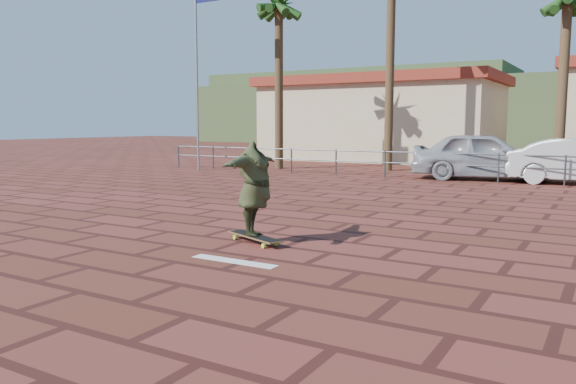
# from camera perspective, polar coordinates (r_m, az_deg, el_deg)

# --- Properties ---
(ground) EXTENTS (120.00, 120.00, 0.00)m
(ground) POSITION_cam_1_polar(r_m,az_deg,el_deg) (9.58, -4.67, -5.02)
(ground) COLOR maroon
(ground) RESTS_ON ground
(paint_stripe) EXTENTS (1.40, 0.22, 0.01)m
(paint_stripe) POSITION_cam_1_polar(r_m,az_deg,el_deg) (8.23, -5.49, -7.01)
(paint_stripe) COLOR white
(paint_stripe) RESTS_ON ground
(guardrail) EXTENTS (24.06, 0.06, 1.00)m
(guardrail) POSITION_cam_1_polar(r_m,az_deg,el_deg) (20.42, 15.09, 3.07)
(guardrail) COLOR #47494F
(guardrail) RESTS_ON ground
(flagpole) EXTENTS (1.30, 0.10, 8.00)m
(flagpole) POSITION_cam_1_polar(r_m,az_deg,el_deg) (24.26, -9.03, 13.17)
(flagpole) COLOR gray
(flagpole) RESTS_ON ground
(palm_far_left) EXTENTS (2.40, 2.40, 8.25)m
(palm_far_left) POSITION_cam_1_polar(r_m,az_deg,el_deg) (25.25, -0.94, 18.04)
(palm_far_left) COLOR brown
(palm_far_left) RESTS_ON ground
(palm_center) EXTENTS (2.40, 2.40, 7.75)m
(palm_center) POSITION_cam_1_polar(r_m,az_deg,el_deg) (23.64, 26.53, 16.93)
(palm_center) COLOR brown
(palm_center) RESTS_ON ground
(building_west) EXTENTS (12.60, 7.60, 4.50)m
(building_west) POSITION_cam_1_polar(r_m,az_deg,el_deg) (31.77, 9.52, 7.41)
(building_west) COLOR beige
(building_west) RESTS_ON ground
(hill_front) EXTENTS (70.00, 18.00, 6.00)m
(hill_front) POSITION_cam_1_polar(r_m,az_deg,el_deg) (57.91, 25.34, 7.32)
(hill_front) COLOR #384C28
(hill_front) RESTS_ON ground
(hill_back) EXTENTS (35.00, 14.00, 8.00)m
(hill_back) POSITION_cam_1_polar(r_m,az_deg,el_deg) (69.33, 7.26, 8.59)
(hill_back) COLOR #384C28
(hill_back) RESTS_ON ground
(longboard) EXTENTS (1.26, 0.72, 0.12)m
(longboard) POSITION_cam_1_polar(r_m,az_deg,el_deg) (9.43, -3.38, -4.57)
(longboard) COLOR olive
(longboard) RESTS_ON ground
(skateboarder) EXTENTS (0.92, 2.01, 1.58)m
(skateboarder) POSITION_cam_1_polar(r_m,az_deg,el_deg) (9.30, -3.42, 0.34)
(skateboarder) COLOR #32381E
(skateboarder) RESTS_ON longboard
(car_silver) EXTENTS (5.27, 2.92, 1.70)m
(car_silver) POSITION_cam_1_polar(r_m,az_deg,el_deg) (21.08, 19.31, 3.49)
(car_silver) COLOR #AAACB1
(car_silver) RESTS_ON ground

